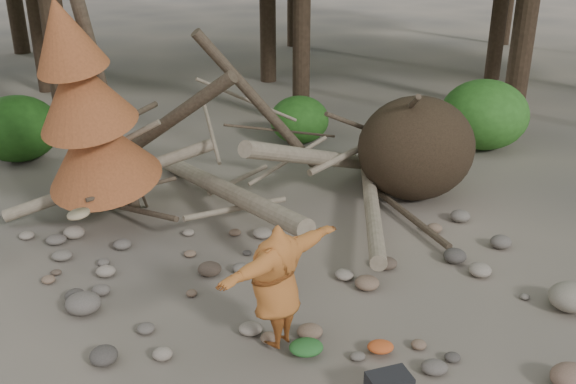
{
  "coord_description": "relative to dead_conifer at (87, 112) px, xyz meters",
  "views": [
    {
      "loc": [
        -0.89,
        -6.78,
        4.95
      ],
      "look_at": [
        -0.08,
        1.5,
        1.4
      ],
      "focal_mm": 40.0,
      "sensor_mm": 36.0,
      "label": 1
    }
  ],
  "objects": [
    {
      "name": "ground",
      "position": [
        3.12,
        -3.37,
        -2.11
      ],
      "size": [
        120.0,
        120.0,
        0.0
      ],
      "primitive_type": "plane",
      "color": "#514C44",
      "rests_on": "ground"
    },
    {
      "name": "deadfall_pile",
      "position": [
        5.13,
        0.87,
        -1.16
      ],
      "size": [
        8.55,
        5.24,
        3.3
      ],
      "color": "#332619",
      "rests_on": "ground"
    },
    {
      "name": "dead_conifer",
      "position": [
        0.0,
        0.0,
        0.0
      ],
      "size": [
        2.06,
        2.16,
        4.35
      ],
      "color": "#4C3F30",
      "rests_on": "ground"
    },
    {
      "name": "bush_left",
      "position": [
        -2.38,
        3.83,
        -1.39
      ],
      "size": [
        1.8,
        1.8,
        1.44
      ],
      "primitive_type": "ellipsoid",
      "color": "#1F4E14",
      "rests_on": "ground"
    },
    {
      "name": "bush_mid",
      "position": [
        3.92,
        4.43,
        -1.55
      ],
      "size": [
        1.4,
        1.4,
        1.12
      ],
      "primitive_type": "ellipsoid",
      "color": "#29621C",
      "rests_on": "ground"
    },
    {
      "name": "bush_right",
      "position": [
        8.12,
        3.63,
        -1.31
      ],
      "size": [
        2.0,
        2.0,
        1.6
      ],
      "primitive_type": "ellipsoid",
      "color": "#337524",
      "rests_on": "ground"
    },
    {
      "name": "frisbee_thrower",
      "position": [
        2.73,
        -3.54,
        -1.22
      ],
      "size": [
        3.36,
        1.76,
        1.75
      ],
      "color": "#AC5E26",
      "rests_on": "ground"
    },
    {
      "name": "cloth_green",
      "position": [
        3.07,
        -3.75,
        -2.03
      ],
      "size": [
        0.42,
        0.35,
        0.16
      ],
      "primitive_type": "ellipsoid",
      "color": "#276227",
      "rests_on": "ground"
    },
    {
      "name": "cloth_orange",
      "position": [
        3.99,
        -3.8,
        -2.05
      ],
      "size": [
        0.33,
        0.27,
        0.12
      ],
      "primitive_type": "ellipsoid",
      "color": "#BA4C1F",
      "rests_on": "ground"
    },
    {
      "name": "boulder_front_right",
      "position": [
        6.01,
        -4.62,
        -1.96
      ],
      "size": [
        0.49,
        0.44,
        0.3
      ],
      "primitive_type": "ellipsoid",
      "color": "#7F604F",
      "rests_on": "ground"
    },
    {
      "name": "boulder_mid_right",
      "position": [
        6.82,
        -3.07,
        -1.92
      ],
      "size": [
        0.64,
        0.57,
        0.38
      ],
      "primitive_type": "ellipsoid",
      "color": "gray",
      "rests_on": "ground"
    },
    {
      "name": "boulder_mid_left",
      "position": [
        0.17,
        -2.51,
        -1.97
      ],
      "size": [
        0.48,
        0.44,
        0.29
      ],
      "primitive_type": "ellipsoid",
      "color": "#615951",
      "rests_on": "ground"
    }
  ]
}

